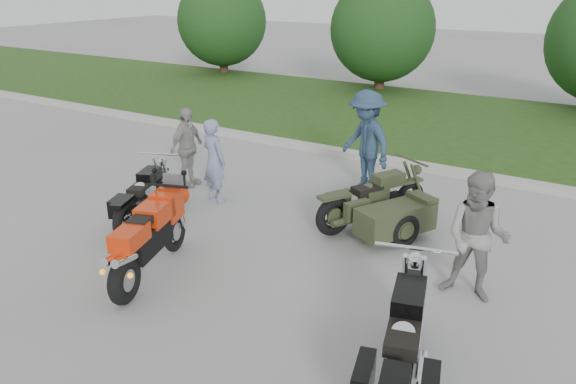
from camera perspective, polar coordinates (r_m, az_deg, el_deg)
The scene contains 13 objects.
ground at distance 8.14m, azimuth -9.38°, elevation -7.95°, with size 80.00×80.00×0.00m, color #9F9F99.
curb at distance 12.84m, azimuth 8.30°, elevation 3.48°, with size 60.00×0.30×0.15m, color #ACA9A2.
grass_strip at distance 16.61m, azimuth 14.20°, elevation 7.08°, with size 60.00×8.00×0.14m, color #3D6021.
tree_far_left at distance 23.97m, azimuth -6.72°, elevation 16.86°, with size 3.60×3.60×4.00m.
tree_mid_left at distance 20.40m, azimuth 9.57°, elevation 16.00°, with size 3.60×3.60×4.00m.
sportbike_red at distance 7.90m, azimuth -13.99°, elevation -4.40°, with size 0.87×2.09×1.02m.
cruiser_left at distance 9.73m, azimuth -14.59°, elevation -0.70°, with size 0.91×2.02×0.81m.
cruiser_right at distance 5.74m, azimuth 11.55°, elevation -15.89°, with size 0.90×2.52×0.99m.
cruiser_sidecar at distance 9.08m, azimuth 9.74°, elevation -1.98°, with size 1.68×2.09×0.86m.
person_stripe at distance 10.31m, azimuth -7.53°, elevation 3.19°, with size 0.57×0.37×1.55m, color gray.
person_grey at distance 7.44m, azimuth 18.70°, elevation -4.40°, with size 0.83×0.65×1.71m, color gray.
person_denim at distance 10.77m, azimuth 7.92°, elevation 5.08°, with size 1.27×0.73×1.96m, color navy.
person_back at distance 11.16m, azimuth -10.23°, elevation 4.49°, with size 0.92×0.38×1.58m, color #999893.
Camera 1 is at (4.82, -5.27, 3.92)m, focal length 35.00 mm.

